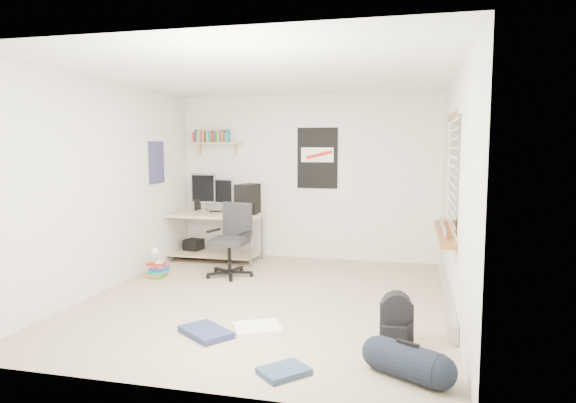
% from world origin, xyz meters
% --- Properties ---
extents(floor, '(4.00, 4.50, 0.01)m').
position_xyz_m(floor, '(0.00, 0.00, -0.01)').
color(floor, gray).
rests_on(floor, ground).
extents(ceiling, '(4.00, 4.50, 0.01)m').
position_xyz_m(ceiling, '(0.00, 0.00, 2.50)').
color(ceiling, white).
rests_on(ceiling, ground).
extents(back_wall, '(4.00, 0.01, 2.50)m').
position_xyz_m(back_wall, '(0.00, 2.25, 1.25)').
color(back_wall, silver).
rests_on(back_wall, ground).
extents(left_wall, '(0.01, 4.50, 2.50)m').
position_xyz_m(left_wall, '(-2.00, 0.00, 1.25)').
color(left_wall, silver).
rests_on(left_wall, ground).
extents(right_wall, '(0.01, 4.50, 2.50)m').
position_xyz_m(right_wall, '(2.00, 0.00, 1.25)').
color(right_wall, silver).
rests_on(right_wall, ground).
extents(desk, '(1.68, 1.00, 0.72)m').
position_xyz_m(desk, '(-1.39, 1.71, 0.36)').
color(desk, tan).
rests_on(desk, floor).
extents(monitor_left, '(0.43, 0.15, 0.47)m').
position_xyz_m(monitor_left, '(-1.61, 1.99, 0.95)').
color(monitor_left, '#A4A4A9').
rests_on(monitor_left, desk).
extents(monitor_right, '(0.37, 0.19, 0.39)m').
position_xyz_m(monitor_right, '(-1.27, 1.96, 0.91)').
color(monitor_right, '#B4B5BA').
rests_on(monitor_right, desk).
extents(pc_tower, '(0.30, 0.47, 0.45)m').
position_xyz_m(pc_tower, '(-0.83, 1.80, 0.94)').
color(pc_tower, black).
rests_on(pc_tower, desk).
extents(keyboard, '(0.40, 0.24, 0.02)m').
position_xyz_m(keyboard, '(-1.28, 1.92, 0.73)').
color(keyboard, black).
rests_on(keyboard, desk).
extents(speaker_left, '(0.11, 0.11, 0.18)m').
position_xyz_m(speaker_left, '(-1.72, 1.99, 0.81)').
color(speaker_left, black).
rests_on(speaker_left, desk).
extents(speaker_right, '(0.10, 0.10, 0.18)m').
position_xyz_m(speaker_right, '(-0.70, 1.70, 0.81)').
color(speaker_right, black).
rests_on(speaker_right, desk).
extents(office_chair, '(0.76, 0.76, 0.98)m').
position_xyz_m(office_chair, '(-0.79, 0.89, 0.49)').
color(office_chair, black).
rests_on(office_chair, floor).
extents(wall_shelf, '(0.80, 0.22, 0.24)m').
position_xyz_m(wall_shelf, '(-1.45, 2.14, 1.78)').
color(wall_shelf, tan).
rests_on(wall_shelf, back_wall).
extents(poster_back_wall, '(0.62, 0.03, 0.92)m').
position_xyz_m(poster_back_wall, '(0.15, 2.23, 1.55)').
color(poster_back_wall, black).
rests_on(poster_back_wall, back_wall).
extents(poster_left_wall, '(0.02, 0.42, 0.60)m').
position_xyz_m(poster_left_wall, '(-1.99, 1.20, 1.50)').
color(poster_left_wall, navy).
rests_on(poster_left_wall, left_wall).
extents(window, '(0.10, 1.50, 1.26)m').
position_xyz_m(window, '(1.95, 0.30, 1.45)').
color(window, brown).
rests_on(window, right_wall).
extents(baseboard_heater, '(0.08, 2.50, 0.18)m').
position_xyz_m(baseboard_heater, '(1.96, 0.30, 0.09)').
color(baseboard_heater, '#B7B2A8').
rests_on(baseboard_heater, floor).
extents(backpack, '(0.30, 0.25, 0.37)m').
position_xyz_m(backpack, '(1.47, -1.10, 0.20)').
color(backpack, black).
rests_on(backpack, floor).
extents(duffel_bag, '(0.36, 0.36, 0.52)m').
position_xyz_m(duffel_bag, '(1.57, -1.68, 0.14)').
color(duffel_bag, black).
rests_on(duffel_bag, floor).
extents(tshirt, '(0.55, 0.52, 0.04)m').
position_xyz_m(tshirt, '(0.18, -0.96, 0.02)').
color(tshirt, white).
rests_on(tshirt, floor).
extents(jeans_a, '(0.59, 0.55, 0.05)m').
position_xyz_m(jeans_a, '(-0.24, -1.21, 0.03)').
color(jeans_a, '#232C4F').
rests_on(jeans_a, floor).
extents(jeans_b, '(0.44, 0.44, 0.04)m').
position_xyz_m(jeans_b, '(0.66, -1.83, 0.03)').
color(jeans_b, navy).
rests_on(jeans_b, floor).
extents(book_stack, '(0.50, 0.44, 0.30)m').
position_xyz_m(book_stack, '(-1.65, 0.55, 0.15)').
color(book_stack, brown).
rests_on(book_stack, floor).
extents(desk_lamp, '(0.16, 0.21, 0.19)m').
position_xyz_m(desk_lamp, '(-1.63, 0.53, 0.38)').
color(desk_lamp, white).
rests_on(desk_lamp, book_stack).
extents(subwoofer, '(0.29, 0.29, 0.28)m').
position_xyz_m(subwoofer, '(-1.75, 1.89, 0.14)').
color(subwoofer, black).
rests_on(subwoofer, floor).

